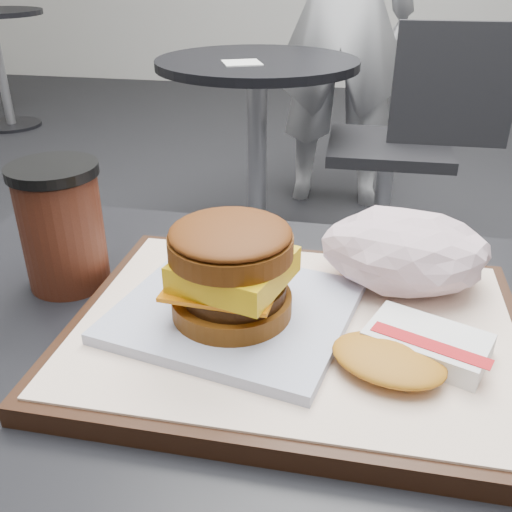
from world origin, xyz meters
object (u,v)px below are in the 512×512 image
(serving_tray, at_px, (295,332))
(coffee_cup, at_px, (62,226))
(hash_brown, at_px, (410,350))
(patron, at_px, (343,10))
(breakfast_sandwich, at_px, (233,280))
(neighbor_table, at_px, (257,117))
(neighbor_chair, at_px, (410,134))
(crumpled_wrapper, at_px, (405,251))

(serving_tray, xyz_separation_m, coffee_cup, (-0.24, 0.06, 0.05))
(hash_brown, bearing_deg, patron, 94.78)
(serving_tray, distance_m, patron, 2.26)
(serving_tray, xyz_separation_m, patron, (-0.10, 2.26, 0.08))
(serving_tray, height_order, breakfast_sandwich, breakfast_sandwich)
(hash_brown, distance_m, neighbor_table, 1.71)
(breakfast_sandwich, bearing_deg, patron, 91.20)
(hash_brown, distance_m, patron, 2.30)
(coffee_cup, height_order, neighbor_table, coffee_cup)
(serving_tray, relative_size, neighbor_chair, 0.43)
(breakfast_sandwich, height_order, hash_brown, breakfast_sandwich)
(neighbor_table, height_order, neighbor_chair, neighbor_chair)
(serving_tray, height_order, patron, patron)
(crumpled_wrapper, bearing_deg, breakfast_sandwich, -146.95)
(crumpled_wrapper, bearing_deg, neighbor_chair, 86.06)
(hash_brown, height_order, neighbor_chair, neighbor_chair)
(neighbor_chair, bearing_deg, neighbor_table, -177.46)
(neighbor_table, bearing_deg, serving_tray, -77.90)
(serving_tray, bearing_deg, patron, 92.53)
(breakfast_sandwich, relative_size, neighbor_chair, 0.25)
(coffee_cup, bearing_deg, serving_tray, -13.52)
(breakfast_sandwich, bearing_deg, neighbor_chair, 81.34)
(neighbor_chair, relative_size, patron, 0.51)
(breakfast_sandwich, distance_m, neighbor_table, 1.65)
(serving_tray, distance_m, coffee_cup, 0.25)
(neighbor_table, relative_size, patron, 0.44)
(crumpled_wrapper, height_order, neighbor_chair, neighbor_chair)
(serving_tray, height_order, hash_brown, hash_brown)
(crumpled_wrapper, xyz_separation_m, coffee_cup, (-0.33, -0.03, 0.01))
(crumpled_wrapper, height_order, coffee_cup, coffee_cup)
(crumpled_wrapper, bearing_deg, neighbor_table, 105.96)
(serving_tray, bearing_deg, neighbor_chair, 83.12)
(neighbor_table, height_order, patron, patron)
(serving_tray, height_order, crumpled_wrapper, crumpled_wrapper)
(breakfast_sandwich, distance_m, coffee_cup, 0.20)
(breakfast_sandwich, relative_size, coffee_cup, 1.76)
(serving_tray, distance_m, neighbor_table, 1.65)
(patron, bearing_deg, neighbor_table, 68.64)
(breakfast_sandwich, relative_size, patron, 0.13)
(hash_brown, relative_size, coffee_cup, 1.06)
(serving_tray, bearing_deg, neighbor_table, 102.10)
(hash_brown, bearing_deg, neighbor_table, 104.90)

